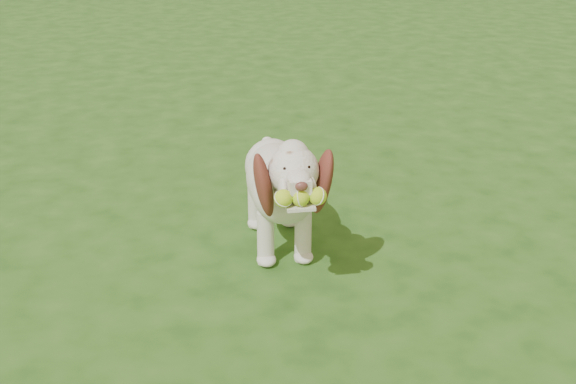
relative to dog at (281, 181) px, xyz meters
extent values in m
plane|color=#1E4313|center=(0.44, 0.59, -0.36)|extent=(80.00, 80.00, 0.00)
ellipsoid|color=silver|center=(0.00, 0.09, -0.03)|extent=(0.31, 0.58, 0.30)
ellipsoid|color=silver|center=(0.00, -0.12, 0.00)|extent=(0.30, 0.30, 0.29)
ellipsoid|color=silver|center=(-0.01, 0.29, -0.04)|extent=(0.27, 0.27, 0.27)
cylinder|color=silver|center=(0.01, -0.23, 0.08)|extent=(0.16, 0.24, 0.23)
sphere|color=silver|center=(0.01, -0.35, 0.19)|extent=(0.21, 0.21, 0.21)
sphere|color=silver|center=(0.01, -0.33, 0.25)|extent=(0.14, 0.14, 0.13)
cube|color=silver|center=(0.01, -0.46, 0.19)|extent=(0.09, 0.12, 0.06)
ellipsoid|color=#592D28|center=(0.01, -0.53, 0.20)|extent=(0.05, 0.03, 0.04)
cube|color=silver|center=(0.01, -0.48, 0.11)|extent=(0.12, 0.13, 0.01)
ellipsoid|color=brown|center=(-0.11, -0.34, 0.13)|extent=(0.12, 0.20, 0.32)
ellipsoid|color=brown|center=(0.13, -0.34, 0.13)|extent=(0.12, 0.20, 0.32)
cylinder|color=silver|center=(-0.01, 0.41, -0.01)|extent=(0.06, 0.15, 0.11)
cylinder|color=silver|center=(-0.08, -0.11, -0.23)|extent=(0.08, 0.08, 0.26)
cylinder|color=silver|center=(0.09, -0.10, -0.23)|extent=(0.08, 0.08, 0.26)
cylinder|color=silver|center=(-0.09, 0.27, -0.23)|extent=(0.08, 0.08, 0.26)
cylinder|color=silver|center=(0.08, 0.28, -0.23)|extent=(0.08, 0.08, 0.26)
sphere|color=#DAED21|center=(-0.05, -0.51, 0.15)|extent=(0.07, 0.07, 0.07)
sphere|color=#DAED21|center=(0.01, -0.51, 0.15)|extent=(0.07, 0.07, 0.07)
sphere|color=#DAED21|center=(0.08, -0.51, 0.15)|extent=(0.07, 0.07, 0.07)
camera|label=1|loc=(-0.37, -2.99, 1.30)|focal=45.00mm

